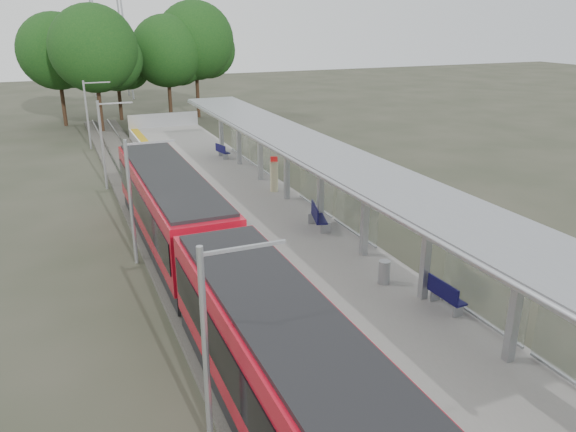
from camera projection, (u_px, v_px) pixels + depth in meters
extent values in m
cube|color=#59544C|center=(173.00, 246.00, 25.75)|extent=(3.00, 70.00, 0.24)
cube|color=gray|center=(265.00, 225.00, 27.27)|extent=(6.00, 50.00, 1.00)
cube|color=gold|center=(213.00, 222.00, 26.17)|extent=(0.60, 50.00, 0.02)
cube|color=#9EA0A5|center=(163.00, 120.00, 48.57)|extent=(6.00, 0.10, 1.20)
cube|color=#B50C1E|center=(297.00, 381.00, 12.73)|extent=(2.65, 13.50, 2.50)
cube|color=black|center=(297.00, 379.00, 12.72)|extent=(2.72, 12.96, 1.20)
cube|color=black|center=(298.00, 331.00, 12.30)|extent=(2.40, 12.82, 0.15)
cube|color=#0D838A|center=(350.00, 372.00, 13.28)|extent=(0.04, 1.30, 2.00)
cube|color=black|center=(173.00, 236.00, 25.52)|extent=(2.50, 13.50, 0.70)
cube|color=#B50C1E|center=(170.00, 202.00, 24.98)|extent=(2.65, 13.50, 2.50)
cube|color=black|center=(170.00, 201.00, 24.96)|extent=(2.72, 12.96, 1.20)
cube|color=black|center=(168.00, 174.00, 24.54)|extent=(2.40, 12.83, 0.15)
cube|color=#0D838A|center=(200.00, 202.00, 25.53)|extent=(0.04, 1.30, 2.00)
cylinder|color=black|center=(199.00, 285.00, 21.51)|extent=(2.20, 0.70, 0.70)
cube|color=black|center=(213.00, 269.00, 18.94)|extent=(2.30, 0.80, 2.40)
cube|color=#9EA0A5|center=(516.00, 304.00, 15.08)|extent=(0.25, 0.25, 3.50)
cube|color=#9EA0A5|center=(426.00, 250.00, 18.56)|extent=(0.25, 0.25, 3.50)
cube|color=#9EA0A5|center=(365.00, 214.00, 22.03)|extent=(0.25, 0.25, 3.50)
cube|color=#9EA0A5|center=(321.00, 187.00, 25.51)|extent=(0.25, 0.25, 3.50)
cube|color=#9EA0A5|center=(287.00, 166.00, 28.98)|extent=(0.25, 0.25, 3.50)
cube|color=#9EA0A5|center=(260.00, 150.00, 32.45)|extent=(0.25, 0.25, 3.50)
cube|color=#9EA0A5|center=(239.00, 137.00, 35.93)|extent=(0.25, 0.25, 3.50)
cube|color=#9EA0A5|center=(221.00, 127.00, 39.40)|extent=(0.25, 0.25, 3.50)
cube|color=gray|center=(334.00, 158.00, 23.01)|extent=(3.20, 38.00, 0.16)
cylinder|color=#9EA0A5|center=(300.00, 163.00, 22.47)|extent=(0.24, 38.00, 0.24)
cube|color=silver|center=(483.00, 287.00, 17.26)|extent=(0.05, 3.70, 2.20)
cube|color=silver|center=(355.00, 209.00, 24.21)|extent=(0.05, 3.70, 2.20)
cube|color=silver|center=(315.00, 185.00, 27.68)|extent=(0.05, 3.70, 2.20)
cube|color=silver|center=(260.00, 151.00, 34.63)|extent=(0.05, 3.70, 2.20)
cube|color=silver|center=(240.00, 139.00, 38.10)|extent=(0.05, 3.70, 2.20)
cylinder|color=#382316|center=(63.00, 102.00, 53.96)|extent=(0.36, 0.36, 4.67)
sphere|color=#1E4513|center=(56.00, 51.00, 52.39)|extent=(7.10, 7.10, 7.10)
cylinder|color=#382316|center=(100.00, 106.00, 50.22)|extent=(0.36, 0.36, 4.96)
sphere|color=#1E4513|center=(94.00, 48.00, 48.56)|extent=(7.54, 7.54, 7.54)
cylinder|color=#382316|center=(120.00, 100.00, 57.23)|extent=(0.36, 0.36, 3.94)
sphere|color=#1E4513|center=(116.00, 61.00, 55.90)|extent=(6.00, 6.00, 6.00)
cylinder|color=#382316|center=(170.00, 98.00, 56.37)|extent=(0.36, 0.36, 4.58)
sphere|color=#1E4513|center=(167.00, 51.00, 54.83)|extent=(6.96, 6.96, 6.96)
cylinder|color=#382316|center=(198.00, 92.00, 58.60)|extent=(0.36, 0.36, 5.17)
sphere|color=#1E4513|center=(195.00, 41.00, 56.87)|extent=(7.86, 7.86, 7.86)
cylinder|color=#9EA0A5|center=(206.00, 354.00, 12.94)|extent=(0.16, 0.16, 5.40)
cube|color=#9EA0A5|center=(244.00, 248.00, 12.47)|extent=(2.00, 0.08, 0.08)
cylinder|color=#9EA0A5|center=(131.00, 204.00, 23.36)|extent=(0.16, 0.16, 5.40)
cube|color=#9EA0A5|center=(150.00, 143.00, 22.89)|extent=(2.00, 0.08, 0.08)
cylinder|color=#9EA0A5|center=(102.00, 146.00, 33.78)|extent=(0.16, 0.16, 5.40)
cube|color=#9EA0A5|center=(115.00, 103.00, 33.31)|extent=(2.00, 0.08, 0.08)
cylinder|color=#9EA0A5|center=(87.00, 115.00, 44.21)|extent=(0.16, 0.16, 5.40)
cube|color=#9EA0A5|center=(97.00, 82.00, 43.73)|extent=(2.00, 0.08, 0.08)
cube|color=#100D44|center=(447.00, 296.00, 18.30)|extent=(0.50, 1.49, 0.06)
cube|color=#100D44|center=(443.00, 289.00, 18.13)|extent=(0.12, 1.47, 0.54)
cube|color=#9EA0A5|center=(458.00, 311.00, 17.86)|extent=(0.39, 0.07, 0.43)
cube|color=#9EA0A5|center=(435.00, 295.00, 18.88)|extent=(0.39, 0.07, 0.43)
cube|color=#100D44|center=(319.00, 218.00, 25.24)|extent=(0.94, 1.73, 0.07)
cube|color=#100D44|center=(315.00, 212.00, 25.05)|extent=(0.53, 1.61, 0.61)
cube|color=#9EA0A5|center=(326.00, 228.00, 24.75)|extent=(0.44, 0.19, 0.49)
cube|color=#9EA0A5|center=(313.00, 219.00, 25.90)|extent=(0.44, 0.19, 0.49)
cube|color=#100D44|center=(223.00, 152.00, 38.03)|extent=(0.67, 1.38, 0.05)
cube|color=#100D44|center=(220.00, 148.00, 37.88)|extent=(0.33, 1.31, 0.49)
cube|color=#9EA0A5|center=(225.00, 156.00, 37.64)|extent=(0.36, 0.13, 0.39)
cube|color=#9EA0A5|center=(221.00, 153.00, 38.56)|extent=(0.36, 0.13, 0.39)
cylinder|color=beige|center=(274.00, 177.00, 30.54)|extent=(0.44, 0.44, 1.65)
cube|color=red|center=(274.00, 159.00, 30.21)|extent=(0.38, 0.21, 0.27)
cylinder|color=#9EA0A5|center=(384.00, 272.00, 20.05)|extent=(0.52, 0.52, 0.86)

